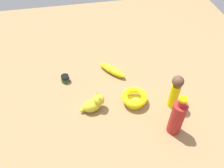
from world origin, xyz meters
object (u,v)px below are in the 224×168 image
at_px(cat_figurine, 94,103).
at_px(bottle_tall, 177,118).
at_px(person_figure_adult, 175,91).
at_px(banana, 112,70).
at_px(bowl, 135,98).
at_px(nail_polish_jar, 65,79).

height_order(cat_figurine, bottle_tall, bottle_tall).
bearing_deg(person_figure_adult, banana, -48.46).
xyz_separation_m(cat_figurine, person_figure_adult, (-0.39, 0.05, 0.07)).
bearing_deg(bowl, nail_polish_jar, -32.86).
relative_size(cat_figurine, bowl, 0.99).
bearing_deg(banana, cat_figurine, 109.20).
height_order(cat_figurine, banana, cat_figurine).
xyz_separation_m(cat_figurine, bowl, (-0.21, -0.00, -0.01)).
height_order(bowl, person_figure_adult, person_figure_adult).
bearing_deg(nail_polish_jar, bowl, 147.14).
bearing_deg(nail_polish_jar, bottle_tall, 139.10).
bearing_deg(bowl, bottle_tall, 125.34).
distance_m(cat_figurine, bottle_tall, 0.40).
relative_size(bowl, banana, 0.72).
xyz_separation_m(bowl, person_figure_adult, (-0.18, 0.05, 0.07)).
relative_size(cat_figurine, bottle_tall, 0.57).
bearing_deg(banana, nail_polish_jar, 52.59).
distance_m(banana, nail_polish_jar, 0.27).
xyz_separation_m(cat_figurine, bottle_tall, (-0.35, 0.19, 0.06)).
height_order(bottle_tall, banana, bottle_tall).
height_order(banana, nail_polish_jar, banana).
relative_size(person_figure_adult, nail_polish_jar, 4.24).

